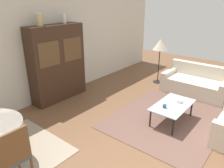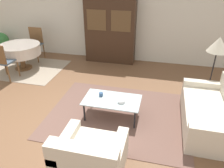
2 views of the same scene
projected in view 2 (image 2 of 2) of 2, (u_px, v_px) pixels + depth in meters
The scene contains 15 objects.
ground_plane at pixel (48, 123), 4.23m from camera, with size 14.00×14.00×0.00m, color brown.
wall_back at pixel (100, 15), 6.69m from camera, with size 10.00×0.06×2.70m.
area_rug at pixel (118, 114), 4.47m from camera, with size 2.80×2.20×0.01m.
dining_rug at pixel (25, 68), 6.48m from camera, with size 2.21×1.70×0.01m.
couch at pixel (213, 114), 4.02m from camera, with size 0.93×1.72×0.79m.
armchair at pixel (90, 158), 3.09m from camera, with size 0.94×0.85×0.76m.
coffee_table at pixel (112, 101), 4.24m from camera, with size 1.10×0.62×0.40m.
display_cabinet at pixel (110, 31), 6.56m from camera, with size 1.50×0.43×1.94m.
dining_table at pixel (20, 50), 6.20m from camera, with size 1.12×1.12×0.73m.
dining_chair_near at pixel (2, 60), 5.53m from camera, with size 0.44×0.44×1.00m.
dining_chair_far at pixel (35, 42), 6.87m from camera, with size 0.44×0.44×1.00m.
floor_lamp at pixel (218, 46), 4.63m from camera, with size 0.45×0.45×1.38m.
cup at pixel (101, 94), 4.31m from camera, with size 0.08×0.08×0.07m.
bowl at pixel (121, 101), 4.11m from camera, with size 0.14×0.14×0.06m.
potted_plant at pixel (1, 42), 7.44m from camera, with size 0.53×0.53×0.72m.
Camera 2 is at (1.98, -2.97, 2.68)m, focal length 35.00 mm.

